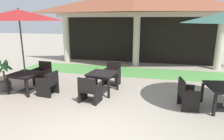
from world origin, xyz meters
The scene contains 12 objects.
background_pavilion centered at (0.00, 7.88, 3.25)m, with size 9.85×2.65×4.20m.
lawn_strip centered at (0.00, 6.17, 0.00)m, with size 11.65×1.95×0.01m, color #519347.
patio_table_near_foreground centered at (-0.64, 3.04, 0.64)m, with size 1.05×1.05×0.74m.
patio_chair_near_foreground_north centered at (-0.51, 4.00, 0.42)m, with size 0.69×0.65×0.91m.
patio_chair_near_foreground_south centered at (-0.76, 2.08, 0.40)m, with size 0.68×0.61×0.85m.
patio_chair_mid_left_west centered at (2.20, 2.37, 0.41)m, with size 0.59×0.68×0.89m.
patio_table_mid_right centered at (-3.34, 2.42, 0.62)m, with size 1.00×1.00×0.71m.
patio_umbrella_mid_right centered at (-3.34, 2.42, 2.72)m, with size 2.98×2.98×2.98m.
patio_chair_mid_right_north centered at (-3.26, 3.38, 0.43)m, with size 0.64×0.55×0.92m.
patio_chair_mid_right_east centered at (-2.39, 2.34, 0.41)m, with size 0.61×0.61×0.86m.
potted_palm_left_edge centered at (-4.20, 2.36, 0.42)m, with size 0.56×0.56×1.19m.
terracotta_urn centered at (-0.68, 4.99, 0.18)m, with size 0.36×0.36×0.43m.
Camera 1 is at (1.34, -3.54, 2.59)m, focal length 31.88 mm.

